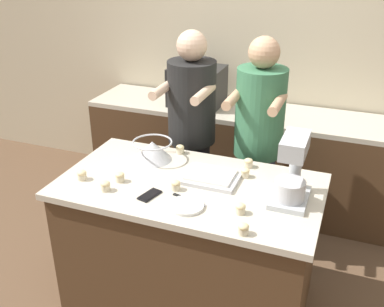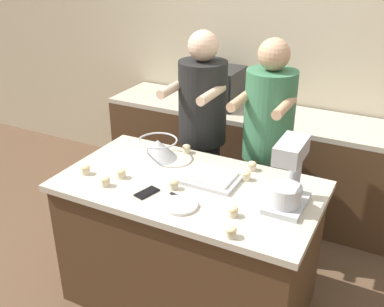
{
  "view_description": "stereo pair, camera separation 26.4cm",
  "coord_description": "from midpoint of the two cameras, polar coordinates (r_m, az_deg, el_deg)",
  "views": [
    {
      "loc": [
        0.85,
        -2.18,
        2.21
      ],
      "look_at": [
        0.0,
        0.04,
        1.07
      ],
      "focal_mm": 42.0,
      "sensor_mm": 36.0,
      "label": 1
    },
    {
      "loc": [
        1.09,
        -2.07,
        2.21
      ],
      "look_at": [
        0.0,
        0.04,
        1.07
      ],
      "focal_mm": 42.0,
      "sensor_mm": 36.0,
      "label": 2
    }
  ],
  "objects": [
    {
      "name": "ground_plane",
      "position": [
        3.22,
        2.09,
        -17.83
      ],
      "size": [
        16.0,
        16.0,
        0.0
      ],
      "primitive_type": "plane",
      "color": "brown"
    },
    {
      "name": "back_wall",
      "position": [
        4.06,
        13.17,
        12.7
      ],
      "size": [
        10.0,
        0.06,
        2.7
      ],
      "color": "beige",
      "rests_on": "ground_plane"
    },
    {
      "name": "island_counter",
      "position": [
        2.93,
        2.23,
        -11.46
      ],
      "size": [
        1.56,
        0.86,
        0.89
      ],
      "color": "#4C331E",
      "rests_on": "ground_plane"
    },
    {
      "name": "back_counter",
      "position": [
        4.04,
        10.59,
        -0.84
      ],
      "size": [
        2.8,
        0.6,
        0.89
      ],
      "color": "#4C331E",
      "rests_on": "ground_plane"
    },
    {
      "name": "person_left",
      "position": [
        3.36,
        3.53,
        1.98
      ],
      "size": [
        0.36,
        0.51,
        1.66
      ],
      "color": "#232328",
      "rests_on": "ground_plane"
    },
    {
      "name": "person_right",
      "position": [
        3.21,
        11.75,
        0.26
      ],
      "size": [
        0.35,
        0.51,
        1.65
      ],
      "color": "#33384C",
      "rests_on": "ground_plane"
    },
    {
      "name": "stand_mixer",
      "position": [
        2.47,
        15.25,
        -3.11
      ],
      "size": [
        0.2,
        0.3,
        0.39
      ],
      "color": "#B2B7BC",
      "rests_on": "island_counter"
    },
    {
      "name": "mixing_bowl",
      "position": [
        2.96,
        -1.83,
        0.63
      ],
      "size": [
        0.27,
        0.27,
        0.13
      ],
      "color": "#BCBCC1",
      "rests_on": "island_counter"
    },
    {
      "name": "baking_tray",
      "position": [
        2.72,
        5.19,
        -3.14
      ],
      "size": [
        0.34,
        0.27,
        0.04
      ],
      "color": "#BCBCC1",
      "rests_on": "island_counter"
    },
    {
      "name": "microwave_oven",
      "position": [
        3.95,
        4.85,
        8.46
      ],
      "size": [
        0.45,
        0.38,
        0.33
      ],
      "color": "black",
      "rests_on": "back_counter"
    },
    {
      "name": "cell_phone",
      "position": [
        2.58,
        -2.85,
        -5.06
      ],
      "size": [
        0.1,
        0.16,
        0.01
      ],
      "color": "black",
      "rests_on": "island_counter"
    },
    {
      "name": "small_plate",
      "position": [
        2.46,
        1.55,
        -6.67
      ],
      "size": [
        0.2,
        0.2,
        0.02
      ],
      "color": "white",
      "rests_on": "island_counter"
    },
    {
      "name": "knife",
      "position": [
        2.53,
        1.81,
        -5.83
      ],
      "size": [
        0.22,
        0.07,
        0.01
      ],
      "color": "#BCBCC1",
      "rests_on": "island_counter"
    },
    {
      "name": "cupcake_0",
      "position": [
        3.05,
        1.75,
        0.57
      ],
      "size": [
        0.06,
        0.06,
        0.06
      ],
      "color": "beige",
      "rests_on": "island_counter"
    },
    {
      "name": "cupcake_1",
      "position": [
        2.39,
        8.4,
        -7.32
      ],
      "size": [
        0.06,
        0.06,
        0.06
      ],
      "color": "beige",
      "rests_on": "island_counter"
    },
    {
      "name": "cupcake_2",
      "position": [
        2.75,
        -6.29,
        -2.56
      ],
      "size": [
        0.06,
        0.06,
        0.06
      ],
      "color": "beige",
      "rests_on": "island_counter"
    },
    {
      "name": "cupcake_3",
      "position": [
        2.61,
        0.55,
        -3.96
      ],
      "size": [
        0.06,
        0.06,
        0.06
      ],
      "color": "beige",
      "rests_on": "island_counter"
    },
    {
      "name": "cupcake_4",
      "position": [
        2.83,
        -10.81,
        -2.04
      ],
      "size": [
        0.06,
        0.06,
        0.06
      ],
      "color": "beige",
      "rests_on": "island_counter"
    },
    {
      "name": "cupcake_5",
      "position": [
        2.86,
        10.25,
        -1.59
      ],
      "size": [
        0.06,
        0.06,
        0.06
      ],
      "color": "beige",
      "rests_on": "island_counter"
    },
    {
      "name": "cupcake_6",
      "position": [
        2.24,
        8.41,
        -9.9
      ],
      "size": [
        0.06,
        0.06,
        0.06
      ],
      "color": "beige",
      "rests_on": "island_counter"
    },
    {
      "name": "cupcake_7",
      "position": [
        2.75,
        9.63,
        -2.8
      ],
      "size": [
        0.06,
        0.06,
        0.06
      ],
      "color": "beige",
      "rests_on": "island_counter"
    },
    {
      "name": "cupcake_8",
      "position": [
        2.67,
        -8.2,
        -3.55
      ],
      "size": [
        0.06,
        0.06,
        0.06
      ],
      "color": "beige",
      "rests_on": "island_counter"
    }
  ]
}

